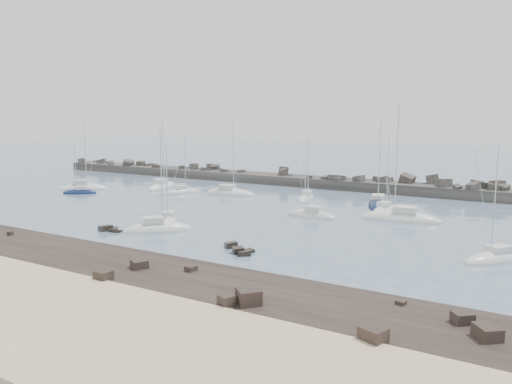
# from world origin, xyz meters

# --- Properties ---
(ground) EXTENTS (400.00, 400.00, 0.00)m
(ground) POSITION_xyz_m (0.00, 0.00, 0.00)
(ground) COLOR slate
(ground) RESTS_ON ground
(rock_shelf) EXTENTS (140.00, 12.00, 1.85)m
(rock_shelf) POSITION_xyz_m (0.39, -22.00, 0.02)
(rock_shelf) COLOR black
(rock_shelf) RESTS_ON ground
(rock_cluster_near) EXTENTS (3.89, 3.17, 1.39)m
(rock_cluster_near) POSITION_xyz_m (-4.30, -10.29, 0.05)
(rock_cluster_near) COLOR black
(rock_cluster_near) RESTS_ON ground
(rock_cluster_far) EXTENTS (4.53, 3.70, 1.32)m
(rock_cluster_far) POSITION_xyz_m (14.46, -10.68, 0.06)
(rock_cluster_far) COLOR black
(rock_cluster_far) RESTS_ON ground
(breakwater) EXTENTS (115.00, 7.22, 5.11)m
(breakwater) POSITION_xyz_m (-7.25, 38.01, 0.33)
(breakwater) COLOR #312F2C
(breakwater) RESTS_ON ground
(sailboat_0) EXTENTS (8.74, 7.61, 14.21)m
(sailboat_0) POSITION_xyz_m (-34.40, 11.48, 0.16)
(sailboat_0) COLOR silver
(sailboat_0) RESTS_ON ground
(sailboat_1) EXTENTS (4.29, 9.59, 14.72)m
(sailboat_1) POSITION_xyz_m (-22.75, 20.64, 0.15)
(sailboat_1) COLOR silver
(sailboat_1) RESTS_ON ground
(sailboat_2) EXTENTS (5.94, 4.98, 9.64)m
(sailboat_2) POSITION_xyz_m (-31.15, 7.84, 0.13)
(sailboat_2) COLOR #102045
(sailboat_2) RESTS_ON ground
(sailboat_3) EXTENTS (4.95, 7.04, 10.89)m
(sailboat_3) POSITION_xyz_m (-15.41, 17.78, 0.13)
(sailboat_3) COLOR silver
(sailboat_3) RESTS_ON ground
(sailboat_4) EXTENTS (9.84, 4.42, 14.98)m
(sailboat_4) POSITION_xyz_m (-7.00, 20.51, 0.14)
(sailboat_4) COLOR silver
(sailboat_4) RESTS_ON ground
(sailboat_5) EXTENTS (6.34, 6.74, 11.25)m
(sailboat_5) POSITION_xyz_m (-1.84, -2.58, 0.13)
(sailboat_5) COLOR silver
(sailboat_5) RESTS_ON ground
(sailboat_6) EXTENTS (3.23, 7.28, 11.27)m
(sailboat_6) POSITION_xyz_m (7.15, 22.35, 0.14)
(sailboat_6) COLOR silver
(sailboat_6) RESTS_ON ground
(sailboat_7) EXTENTS (7.98, 7.64, 13.49)m
(sailboat_7) POSITION_xyz_m (0.63, -7.62, 0.15)
(sailboat_7) COLOR silver
(sailboat_7) RESTS_ON ground
(sailboat_8) EXTENTS (5.25, 9.79, 14.77)m
(sailboat_8) POSITION_xyz_m (19.27, 22.68, 0.14)
(sailboat_8) COLOR #102045
(sailboat_8) RESTS_ON ground
(sailboat_9) EXTENTS (7.61, 2.74, 11.96)m
(sailboat_9) POSITION_xyz_m (13.61, 9.83, 0.14)
(sailboat_9) COLOR silver
(sailboat_9) RESTS_ON ground
(sailboat_10) EXTENTS (3.21, 7.56, 11.72)m
(sailboat_10) POSITION_xyz_m (21.42, 18.80, 0.14)
(sailboat_10) COLOR silver
(sailboat_10) RESTS_ON ground
(sailboat_11) EXTENTS (6.61, 7.73, 12.36)m
(sailboat_11) POSITION_xyz_m (37.81, -0.57, 0.13)
(sailboat_11) COLOR silver
(sailboat_11) RESTS_ON ground
(sailboat_13) EXTENTS (11.11, 4.83, 16.92)m
(sailboat_13) POSITION_xyz_m (25.10, 13.63, 0.15)
(sailboat_13) COLOR silver
(sailboat_13) RESTS_ON ground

